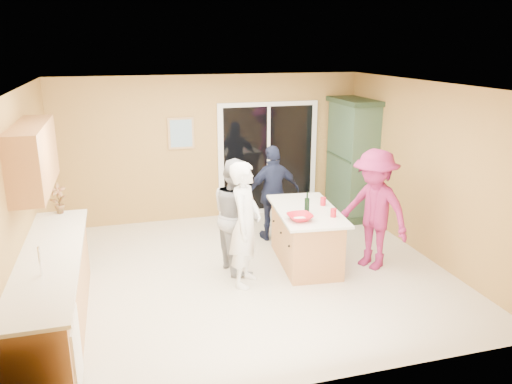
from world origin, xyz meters
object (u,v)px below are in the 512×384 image
object	(u,v)px
woman_grey	(236,215)
woman_navy	(273,193)
green_hutch	(352,160)
woman_magenta	(374,210)
woman_white	(245,225)
kitchen_island	(306,238)

from	to	relation	value
woman_grey	woman_navy	size ratio (longest dim) A/B	1.03
green_hutch	woman_magenta	size ratio (longest dim) A/B	1.26
green_hutch	woman_white	bearing A→B (deg)	-139.76
kitchen_island	woman_white	distance (m)	1.17
woman_grey	woman_magenta	distance (m)	1.94
green_hutch	woman_white	distance (m)	3.41
woman_grey	woman_white	bearing A→B (deg)	171.39
green_hutch	woman_grey	bearing A→B (deg)	-146.78
woman_white	woman_grey	size ratio (longest dim) A/B	1.04
kitchen_island	woman_navy	world-z (taller)	woman_navy
woman_navy	woman_magenta	distance (m)	1.76
green_hutch	woman_navy	xyz separation A→B (m)	(-1.75, -0.75, -0.28)
woman_white	woman_magenta	size ratio (longest dim) A/B	0.97
kitchen_island	woman_magenta	xyz separation A→B (m)	(0.87, -0.36, 0.47)
kitchen_island	green_hutch	world-z (taller)	green_hutch
woman_magenta	green_hutch	bearing A→B (deg)	134.52
woman_white	woman_navy	xyz separation A→B (m)	(0.85, 1.45, -0.06)
green_hutch	woman_white	world-z (taller)	green_hutch
woman_grey	woman_magenta	size ratio (longest dim) A/B	0.93
green_hutch	woman_navy	distance (m)	1.93
woman_navy	kitchen_island	bearing A→B (deg)	92.87
woman_white	green_hutch	bearing A→B (deg)	-19.45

